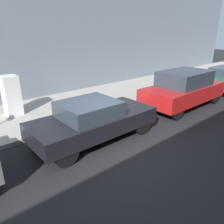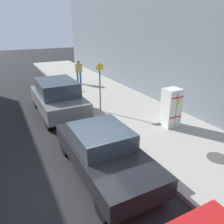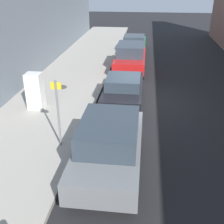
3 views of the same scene
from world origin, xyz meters
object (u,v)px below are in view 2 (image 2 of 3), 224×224
(discarded_refrigerator, at_px, (171,108))
(parked_suv_gray, at_px, (58,97))
(fire_hydrant, at_px, (72,85))
(street_sign_post, at_px, (100,85))
(parked_sedan_dark, at_px, (103,151))
(pedestrian_walking_far, at_px, (79,70))

(discarded_refrigerator, xyz_separation_m, parked_suv_gray, (3.89, -3.95, -0.08))
(fire_hydrant, bearing_deg, street_sign_post, 90.49)
(street_sign_post, bearing_deg, parked_sedan_dark, 66.48)
(discarded_refrigerator, relative_size, pedestrian_walking_far, 0.96)
(fire_hydrant, relative_size, parked_suv_gray, 0.16)
(fire_hydrant, xyz_separation_m, pedestrian_walking_far, (-0.97, -1.41, 0.64))
(discarded_refrigerator, bearing_deg, fire_hydrant, -74.63)
(discarded_refrigerator, xyz_separation_m, pedestrian_walking_far, (1.06, -8.81, 0.18))
(pedestrian_walking_far, bearing_deg, street_sign_post, -67.12)
(discarded_refrigerator, height_order, fire_hydrant, discarded_refrigerator)
(discarded_refrigerator, height_order, street_sign_post, street_sign_post)
(discarded_refrigerator, xyz_separation_m, fire_hydrant, (2.03, -7.40, -0.46))
(discarded_refrigerator, relative_size, fire_hydrant, 2.31)
(pedestrian_walking_far, distance_m, parked_sedan_dark, 10.62)
(street_sign_post, bearing_deg, parked_suv_gray, -27.80)
(discarded_refrigerator, height_order, parked_sedan_dark, discarded_refrigerator)
(fire_hydrant, relative_size, pedestrian_walking_far, 0.42)
(discarded_refrigerator, relative_size, parked_suv_gray, 0.38)
(pedestrian_walking_far, height_order, parked_sedan_dark, pedestrian_walking_far)
(parked_sedan_dark, bearing_deg, street_sign_post, -113.52)
(discarded_refrigerator, xyz_separation_m, street_sign_post, (2.00, -2.95, 0.55))
(parked_sedan_dark, bearing_deg, discarded_refrigerator, -160.08)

